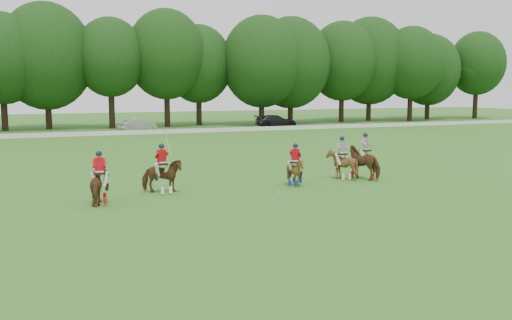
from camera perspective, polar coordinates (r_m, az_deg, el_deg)
name	(u,v)px	position (r m, az deg, el deg)	size (l,w,h in m)	color
ground	(283,207)	(23.13, 2.70, -4.74)	(180.00, 180.00, 0.00)	#27661D
tree_line	(113,58)	(69.36, -14.14, 9.91)	(117.98, 14.32, 14.75)	black
boundary_rail	(127,133)	(59.48, -12.80, 2.69)	(120.00, 0.10, 0.44)	white
car_mid	(137,125)	(64.20, -11.78, 3.46)	(1.44, 4.12, 1.36)	#A4A3A9
car_right	(276,121)	(69.14, 2.00, 3.92)	(2.06, 5.06, 1.47)	black
polo_red_a	(100,185)	(24.47, -15.34, -2.44)	(1.13, 1.86, 2.22)	#492D13
polo_red_b	(162,176)	(26.35, -9.38, -1.55)	(1.69, 1.49, 2.82)	#492D13
polo_red_c	(295,171)	(27.97, 3.95, -1.11)	(1.63, 1.66, 2.10)	#492D13
polo_stripe_a	(365,162)	(30.55, 10.82, -0.20)	(1.77, 2.27, 2.44)	#492D13
polo_stripe_b	(342,164)	(30.26, 8.56, -0.39)	(1.33, 1.48, 2.27)	#492D13
polo_ball	(279,193)	(26.04, 2.33, -3.27)	(0.09, 0.09, 0.09)	white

